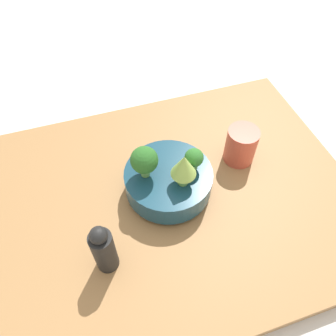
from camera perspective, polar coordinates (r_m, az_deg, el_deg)
ground_plane at (r=0.89m, az=0.44°, el=-6.42°), size 6.00×6.00×0.00m
table at (r=0.87m, az=0.45°, el=-5.66°), size 0.96×0.73×0.04m
bowl at (r=0.83m, az=0.00°, el=-2.22°), size 0.22×0.22×0.07m
romanesco_piece_near at (r=0.74m, az=2.77°, el=0.25°), size 0.06×0.06×0.10m
broccoli_floret_right at (r=0.79m, az=4.55°, el=1.70°), size 0.05×0.05×0.06m
broccoli_floret_left at (r=0.76m, az=-4.15°, el=1.30°), size 0.07×0.07×0.09m
cup at (r=0.91m, az=12.57°, el=3.88°), size 0.08×0.08×0.10m
pepper_mill at (r=0.71m, az=-11.16°, el=-13.70°), size 0.05×0.05×0.16m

